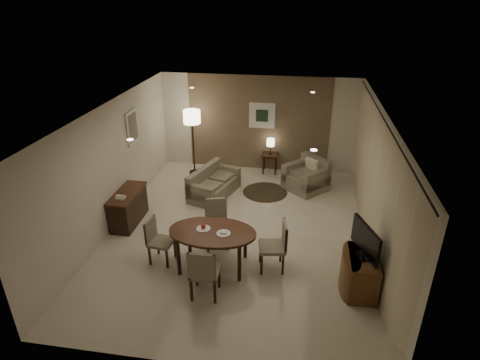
% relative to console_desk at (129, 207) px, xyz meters
% --- Properties ---
extents(room_shell, '(5.50, 7.00, 2.70)m').
position_rel_console_desk_xyz_m(room_shell, '(2.49, 0.40, 0.98)').
color(room_shell, beige).
rests_on(room_shell, ground).
extents(taupe_accent, '(3.96, 0.03, 2.70)m').
position_rel_console_desk_xyz_m(taupe_accent, '(2.49, 3.48, 0.98)').
color(taupe_accent, brown).
rests_on(taupe_accent, wall_back).
extents(curtain_wall, '(0.08, 6.70, 2.58)m').
position_rel_console_desk_xyz_m(curtain_wall, '(5.17, 0.00, 0.95)').
color(curtain_wall, beige).
rests_on(curtain_wall, wall_right).
extents(curtain_rod, '(0.03, 6.80, 0.03)m').
position_rel_console_desk_xyz_m(curtain_rod, '(5.17, 0.00, 2.27)').
color(curtain_rod, black).
rests_on(curtain_rod, wall_right).
extents(art_back_frame, '(0.72, 0.03, 0.72)m').
position_rel_console_desk_xyz_m(art_back_frame, '(2.59, 3.46, 1.23)').
color(art_back_frame, silver).
rests_on(art_back_frame, wall_back).
extents(art_back_canvas, '(0.34, 0.01, 0.34)m').
position_rel_console_desk_xyz_m(art_back_canvas, '(2.59, 3.44, 1.23)').
color(art_back_canvas, '#1D341D').
rests_on(art_back_canvas, wall_back).
extents(art_left_frame, '(0.03, 0.60, 0.80)m').
position_rel_console_desk_xyz_m(art_left_frame, '(-0.23, 1.20, 1.48)').
color(art_left_frame, silver).
rests_on(art_left_frame, wall_left).
extents(art_left_canvas, '(0.01, 0.46, 0.64)m').
position_rel_console_desk_xyz_m(art_left_canvas, '(-0.21, 1.20, 1.48)').
color(art_left_canvas, gray).
rests_on(art_left_canvas, wall_left).
extents(downlight_nl, '(0.10, 0.10, 0.01)m').
position_rel_console_desk_xyz_m(downlight_nl, '(1.09, -1.80, 2.31)').
color(downlight_nl, white).
rests_on(downlight_nl, ceiling).
extents(downlight_nr, '(0.10, 0.10, 0.01)m').
position_rel_console_desk_xyz_m(downlight_nr, '(3.89, -1.80, 2.31)').
color(downlight_nr, white).
rests_on(downlight_nr, ceiling).
extents(downlight_fl, '(0.10, 0.10, 0.01)m').
position_rel_console_desk_xyz_m(downlight_fl, '(1.09, 1.80, 2.31)').
color(downlight_fl, white).
rests_on(downlight_fl, ceiling).
extents(downlight_fr, '(0.10, 0.10, 0.01)m').
position_rel_console_desk_xyz_m(downlight_fr, '(3.89, 1.80, 2.31)').
color(downlight_fr, white).
rests_on(downlight_fr, ceiling).
extents(console_desk, '(0.48, 1.20, 0.75)m').
position_rel_console_desk_xyz_m(console_desk, '(0.00, 0.00, 0.00)').
color(console_desk, '#4C2318').
rests_on(console_desk, floor).
extents(telephone, '(0.20, 0.14, 0.09)m').
position_rel_console_desk_xyz_m(telephone, '(0.00, -0.30, 0.43)').
color(telephone, white).
rests_on(telephone, console_desk).
extents(tv_cabinet, '(0.48, 0.90, 0.70)m').
position_rel_console_desk_xyz_m(tv_cabinet, '(4.89, -1.50, -0.03)').
color(tv_cabinet, brown).
rests_on(tv_cabinet, floor).
extents(flat_tv, '(0.36, 0.85, 0.60)m').
position_rel_console_desk_xyz_m(flat_tv, '(4.87, -1.50, 0.65)').
color(flat_tv, black).
rests_on(flat_tv, tv_cabinet).
extents(dining_table, '(1.63, 1.02, 0.77)m').
position_rel_console_desk_xyz_m(dining_table, '(2.20, -1.24, 0.01)').
color(dining_table, '#4C2318').
rests_on(dining_table, floor).
extents(chair_near, '(0.50, 0.50, 1.00)m').
position_rel_console_desk_xyz_m(chair_near, '(2.25, -2.04, 0.12)').
color(chair_near, gray).
rests_on(chair_near, floor).
extents(chair_far, '(0.58, 0.58, 0.97)m').
position_rel_console_desk_xyz_m(chair_far, '(2.14, -0.58, 0.11)').
color(chair_far, gray).
rests_on(chair_far, floor).
extents(chair_left, '(0.48, 0.48, 0.90)m').
position_rel_console_desk_xyz_m(chair_left, '(1.21, -1.26, 0.07)').
color(chair_left, gray).
rests_on(chair_left, floor).
extents(chair_right, '(0.55, 0.55, 0.98)m').
position_rel_console_desk_xyz_m(chair_right, '(3.30, -1.15, 0.11)').
color(chair_right, gray).
rests_on(chair_right, floor).
extents(plate_a, '(0.26, 0.26, 0.02)m').
position_rel_console_desk_xyz_m(plate_a, '(2.02, -1.19, 0.40)').
color(plate_a, white).
rests_on(plate_a, dining_table).
extents(plate_b, '(0.26, 0.26, 0.02)m').
position_rel_console_desk_xyz_m(plate_b, '(2.42, -1.29, 0.40)').
color(plate_b, white).
rests_on(plate_b, dining_table).
extents(fruit_apple, '(0.09, 0.09, 0.09)m').
position_rel_console_desk_xyz_m(fruit_apple, '(2.02, -1.19, 0.45)').
color(fruit_apple, '#A91B13').
rests_on(fruit_apple, plate_a).
extents(napkin, '(0.12, 0.08, 0.03)m').
position_rel_console_desk_xyz_m(napkin, '(2.42, -1.29, 0.42)').
color(napkin, white).
rests_on(napkin, plate_b).
extents(round_rug, '(1.16, 1.16, 0.01)m').
position_rel_console_desk_xyz_m(round_rug, '(2.87, 1.94, -0.37)').
color(round_rug, '#3E3322').
rests_on(round_rug, floor).
extents(sofa, '(1.66, 1.19, 0.71)m').
position_rel_console_desk_xyz_m(sofa, '(1.60, 1.60, -0.02)').
color(sofa, gray).
rests_on(sofa, floor).
extents(armchair, '(1.30, 1.29, 0.84)m').
position_rel_console_desk_xyz_m(armchair, '(3.89, 2.30, 0.04)').
color(armchair, gray).
rests_on(armchair, floor).
extents(side_table, '(0.43, 0.43, 0.55)m').
position_rel_console_desk_xyz_m(side_table, '(2.87, 3.23, -0.10)').
color(side_table, black).
rests_on(side_table, floor).
extents(table_lamp, '(0.22, 0.22, 0.50)m').
position_rel_console_desk_xyz_m(table_lamp, '(2.87, 3.24, 0.43)').
color(table_lamp, '#FFEAC1').
rests_on(table_lamp, side_table).
extents(floor_lamp, '(0.46, 0.46, 1.83)m').
position_rel_console_desk_xyz_m(floor_lamp, '(0.75, 2.86, 0.54)').
color(floor_lamp, '#FFE5B7').
rests_on(floor_lamp, floor).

